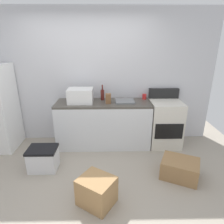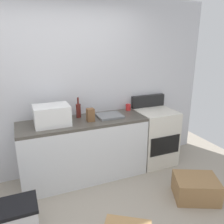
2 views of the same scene
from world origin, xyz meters
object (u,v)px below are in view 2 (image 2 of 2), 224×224
(wine_bottle, at_px, (78,110))
(storage_bin, at_px, (16,220))
(microwave, at_px, (52,115))
(knife_block, at_px, (90,115))
(cardboard_box_medium, at_px, (196,188))
(stove_oven, at_px, (154,135))
(coffee_mug, at_px, (128,107))

(wine_bottle, relative_size, storage_bin, 0.65)
(microwave, xyz_separation_m, knife_block, (0.52, -0.05, -0.05))
(cardboard_box_medium, height_order, storage_bin, storage_bin)
(microwave, height_order, storage_bin, microwave)
(wine_bottle, height_order, cardboard_box_medium, wine_bottle)
(stove_oven, relative_size, cardboard_box_medium, 2.03)
(knife_block, bearing_deg, stove_oven, 3.68)
(cardboard_box_medium, bearing_deg, knife_block, 138.40)
(wine_bottle, bearing_deg, coffee_mug, 3.00)
(stove_oven, bearing_deg, storage_bin, -159.79)
(cardboard_box_medium, bearing_deg, storage_bin, 173.60)
(microwave, height_order, cardboard_box_medium, microwave)
(cardboard_box_medium, bearing_deg, coffee_mug, 106.91)
(storage_bin, bearing_deg, coffee_mug, 29.26)
(stove_oven, height_order, storage_bin, stove_oven)
(knife_block, xyz_separation_m, cardboard_box_medium, (1.10, -0.98, -0.85))
(microwave, relative_size, coffee_mug, 4.60)
(microwave, bearing_deg, wine_bottle, 23.57)
(microwave, bearing_deg, stove_oven, 0.84)
(knife_block, bearing_deg, cardboard_box_medium, -41.60)
(cardboard_box_medium, xyz_separation_m, storage_bin, (-2.17, 0.24, 0.05))
(coffee_mug, relative_size, cardboard_box_medium, 0.18)
(stove_oven, distance_m, storage_bin, 2.35)
(microwave, height_order, coffee_mug, microwave)
(knife_block, bearing_deg, microwave, 174.68)
(coffee_mug, xyz_separation_m, knife_block, (-0.72, -0.27, 0.04))
(knife_block, distance_m, cardboard_box_medium, 1.70)
(wine_bottle, xyz_separation_m, storage_bin, (-0.96, -0.96, -0.82))
(knife_block, relative_size, cardboard_box_medium, 0.33)
(wine_bottle, xyz_separation_m, knife_block, (0.11, -0.22, -0.02))
(coffee_mug, height_order, cardboard_box_medium, coffee_mug)
(knife_block, distance_m, storage_bin, 1.52)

